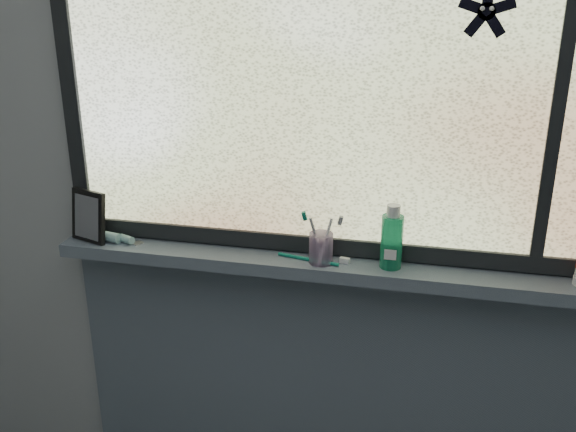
% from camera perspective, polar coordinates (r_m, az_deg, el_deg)
% --- Properties ---
extents(wall_back, '(3.00, 0.01, 2.50)m').
position_cam_1_polar(wall_back, '(1.88, 3.38, 3.42)').
color(wall_back, '#9EA3A8').
rests_on(wall_back, ground).
extents(windowsill, '(1.62, 0.14, 0.04)m').
position_cam_1_polar(windowsill, '(1.90, 2.84, -4.48)').
color(windowsill, slate).
rests_on(windowsill, wall_back).
extents(sill_apron, '(1.62, 0.02, 0.98)m').
position_cam_1_polar(sill_apron, '(2.21, 2.87, -15.90)').
color(sill_apron, slate).
rests_on(sill_apron, floor).
extents(window_pane, '(1.50, 0.01, 1.00)m').
position_cam_1_polar(window_pane, '(1.79, 3.44, 11.79)').
color(window_pane, silver).
rests_on(window_pane, wall_back).
extents(frame_bottom, '(1.60, 0.03, 0.05)m').
position_cam_1_polar(frame_bottom, '(1.92, 3.12, -2.53)').
color(frame_bottom, black).
rests_on(frame_bottom, windowsill).
extents(frame_left, '(0.05, 0.03, 1.10)m').
position_cam_1_polar(frame_left, '(2.06, -18.88, 11.92)').
color(frame_left, black).
rests_on(frame_left, wall_back).
extents(frame_mullion, '(0.03, 0.03, 1.00)m').
position_cam_1_polar(frame_mullion, '(1.79, 23.04, 10.21)').
color(frame_mullion, black).
rests_on(frame_mullion, wall_back).
extents(starfish_sticker, '(0.15, 0.02, 0.15)m').
position_cam_1_polar(starfish_sticker, '(1.74, 17.24, 16.99)').
color(starfish_sticker, black).
rests_on(starfish_sticker, window_pane).
extents(vanity_mirror, '(0.14, 0.10, 0.16)m').
position_cam_1_polar(vanity_mirror, '(2.09, -17.32, -0.01)').
color(vanity_mirror, black).
rests_on(vanity_mirror, windowsill).
extents(toothpaste_tube, '(0.18, 0.09, 0.03)m').
position_cam_1_polar(toothpaste_tube, '(2.07, -14.94, -1.89)').
color(toothpaste_tube, silver).
rests_on(toothpaste_tube, windowsill).
extents(toothbrush_cup, '(0.08, 0.08, 0.09)m').
position_cam_1_polar(toothbrush_cup, '(1.85, 2.95, -2.87)').
color(toothbrush_cup, '#C59FD3').
rests_on(toothbrush_cup, windowsill).
extents(toothbrush_lying, '(0.23, 0.07, 0.02)m').
position_cam_1_polar(toothbrush_lying, '(1.88, 1.81, -3.79)').
color(toothbrush_lying, '#0C725A').
rests_on(toothbrush_lying, windowsill).
extents(mouthwash_bottle, '(0.07, 0.07, 0.16)m').
position_cam_1_polar(mouthwash_bottle, '(1.83, 9.22, -1.82)').
color(mouthwash_bottle, '#20A871').
rests_on(mouthwash_bottle, windowsill).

